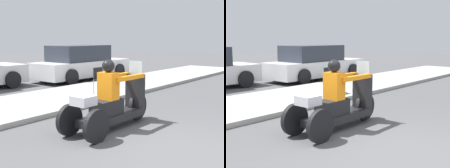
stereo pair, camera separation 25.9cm
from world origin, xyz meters
The scene contains 5 objects.
ground_plane centered at (0.00, 0.00, 0.00)m, with size 60.00×60.00×0.00m, color #4C4C4F.
sidewalk_strip centered at (0.00, 4.60, 0.06)m, with size 28.00×2.80×0.12m.
motorcycle_trike centered at (0.37, 1.50, 0.52)m, with size 2.45×0.79×1.46m.
folding_chair_curbside centered at (2.91, 3.98, 0.62)m, with size 0.47×0.47×0.82m.
parked_car_lot_center centered at (5.54, 7.38, 0.72)m, with size 4.83×1.94×1.54m.
Camera 1 is at (-4.56, -2.44, 1.90)m, focal length 50.00 mm.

